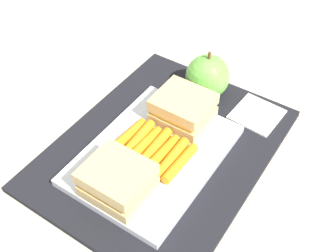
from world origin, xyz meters
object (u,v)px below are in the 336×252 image
at_px(food_tray, 153,155).
at_px(sandwich_half_right, 183,109).
at_px(carrot_sticks_bundle, 153,149).
at_px(paper_napkin, 257,114).
at_px(sandwich_half_left, 117,180).
at_px(apple, 208,77).

xyz_separation_m(food_tray, sandwich_half_right, (0.08, 0.00, 0.03)).
distance_m(carrot_sticks_bundle, paper_napkin, 0.18).
relative_size(food_tray, paper_napkin, 3.29).
bearing_deg(paper_napkin, carrot_sticks_bundle, 151.87).
relative_size(sandwich_half_left, sandwich_half_right, 1.00).
distance_m(sandwich_half_left, apple, 0.24).
bearing_deg(apple, food_tray, -177.93).
bearing_deg(food_tray, carrot_sticks_bundle, -143.72).
bearing_deg(sandwich_half_left, carrot_sticks_bundle, -0.23).
relative_size(carrot_sticks_bundle, apple, 1.26).
bearing_deg(paper_napkin, sandwich_half_right, 133.61).
distance_m(sandwich_half_right, carrot_sticks_bundle, 0.08).
height_order(apple, paper_napkin, apple).
height_order(sandwich_half_left, carrot_sticks_bundle, sandwich_half_left).
bearing_deg(paper_napkin, sandwich_half_left, 160.12).
bearing_deg(apple, carrot_sticks_bundle, -177.83).
distance_m(carrot_sticks_bundle, apple, 0.16).
relative_size(carrot_sticks_bundle, paper_napkin, 1.48).
distance_m(sandwich_half_right, apple, 0.08).
distance_m(sandwich_half_right, paper_napkin, 0.12).
relative_size(food_tray, carrot_sticks_bundle, 2.22).
xyz_separation_m(apple, paper_napkin, (-0.00, -0.09, -0.03)).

